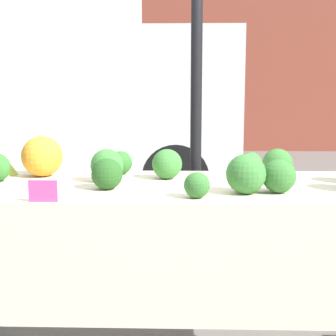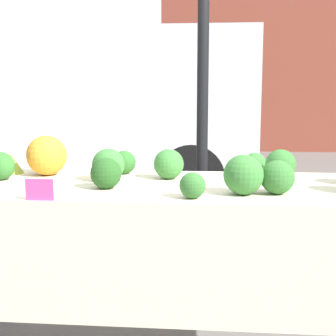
# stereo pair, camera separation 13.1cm
# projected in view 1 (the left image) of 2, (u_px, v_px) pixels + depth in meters

# --- Properties ---
(building_facade) EXTENTS (16.00, 0.60, 5.80)m
(building_facade) POSITION_uv_depth(u_px,v_px,m) (179.00, 34.00, 11.62)
(building_facade) COLOR brown
(building_facade) RESTS_ON ground_plane
(tent_pole) EXTENTS (0.07, 0.07, 2.52)m
(tent_pole) POSITION_uv_depth(u_px,v_px,m) (196.00, 109.00, 2.87)
(tent_pole) COLOR black
(tent_pole) RESTS_ON ground_plane
(parked_truck) EXTENTS (4.38, 1.86, 2.83)m
(parked_truck) POSITION_uv_depth(u_px,v_px,m) (57.00, 85.00, 6.15)
(parked_truck) COLOR white
(parked_truck) RESTS_ON ground_plane
(market_table) EXTENTS (2.12, 0.84, 0.91)m
(market_table) POSITION_uv_depth(u_px,v_px,m) (168.00, 210.00, 2.22)
(market_table) COLOR beige
(market_table) RESTS_ON ground_plane
(orange_cauliflower) EXTENTS (0.22, 0.22, 0.22)m
(orange_cauliflower) POSITION_uv_depth(u_px,v_px,m) (42.00, 156.00, 2.48)
(orange_cauliflower) COLOR orange
(orange_cauliflower) RESTS_ON market_table
(romanesco_head) EXTENTS (0.14, 0.14, 0.11)m
(romanesco_head) POSITION_uv_depth(u_px,v_px,m) (4.00, 165.00, 2.54)
(romanesco_head) COLOR #93B238
(romanesco_head) RESTS_ON market_table
(broccoli_head_0) EXTENTS (0.16, 0.16, 0.16)m
(broccoli_head_0) POSITION_uv_depth(u_px,v_px,m) (278.00, 164.00, 2.41)
(broccoli_head_0) COLOR #336B2D
(broccoli_head_0) RESTS_ON market_table
(broccoli_head_1) EXTENTS (0.13, 0.13, 0.13)m
(broccoli_head_1) POSITION_uv_depth(u_px,v_px,m) (121.00, 163.00, 2.56)
(broccoli_head_1) COLOR #2D6628
(broccoli_head_1) RESTS_ON market_table
(broccoli_head_2) EXTENTS (0.12, 0.12, 0.12)m
(broccoli_head_2) POSITION_uv_depth(u_px,v_px,m) (251.00, 163.00, 2.57)
(broccoli_head_2) COLOR #387533
(broccoli_head_2) RESTS_ON market_table
(broccoli_head_3) EXTENTS (0.17, 0.17, 0.17)m
(broccoli_head_3) POSITION_uv_depth(u_px,v_px,m) (246.00, 174.00, 2.03)
(broccoli_head_3) COLOR #387533
(broccoli_head_3) RESTS_ON market_table
(broccoli_head_8) EXTENTS (0.14, 0.14, 0.14)m
(broccoli_head_8) POSITION_uv_depth(u_px,v_px,m) (107.00, 174.00, 2.13)
(broccoli_head_8) COLOR #23511E
(broccoli_head_8) RESTS_ON market_table
(broccoli_head_9) EXTENTS (0.17, 0.17, 0.17)m
(broccoli_head_9) POSITION_uv_depth(u_px,v_px,m) (107.00, 165.00, 2.33)
(broccoli_head_9) COLOR #387533
(broccoli_head_9) RESTS_ON market_table
(broccoli_head_10) EXTENTS (0.15, 0.15, 0.15)m
(broccoli_head_10) POSITION_uv_depth(u_px,v_px,m) (279.00, 176.00, 2.06)
(broccoli_head_10) COLOR #336B2D
(broccoli_head_10) RESTS_ON market_table
(broccoli_head_11) EXTENTS (0.16, 0.16, 0.16)m
(broccoli_head_11) POSITION_uv_depth(u_px,v_px,m) (167.00, 164.00, 2.41)
(broccoli_head_11) COLOR #387533
(broccoli_head_11) RESTS_ON market_table
(broccoli_head_12) EXTENTS (0.11, 0.11, 0.11)m
(broccoli_head_12) POSITION_uv_depth(u_px,v_px,m) (197.00, 185.00, 1.95)
(broccoli_head_12) COLOR #336B2D
(broccoli_head_12) RESTS_ON market_table
(price_sign) EXTENTS (0.12, 0.01, 0.09)m
(price_sign) POSITION_uv_depth(u_px,v_px,m) (43.00, 191.00, 1.88)
(price_sign) COLOR #EF4793
(price_sign) RESTS_ON market_table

